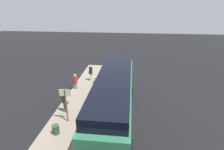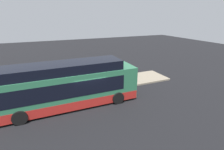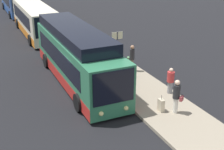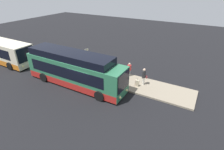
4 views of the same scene
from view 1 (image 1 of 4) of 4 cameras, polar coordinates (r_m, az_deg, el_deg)
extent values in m
plane|color=black|center=(14.94, 2.20, -10.52)|extent=(80.00, 80.00, 0.00)
cube|color=gray|center=(15.42, -10.16, -9.38)|extent=(20.00, 3.34, 0.16)
cube|color=#2D704C|center=(12.90, 0.68, -8.39)|extent=(11.07, 2.47, 2.67)
cube|color=#B2231E|center=(13.43, 0.66, -12.01)|extent=(11.01, 2.49, 0.70)
cube|color=black|center=(12.50, 0.56, -7.77)|extent=(9.08, 2.50, 1.18)
cube|color=black|center=(17.74, 2.47, 1.85)|extent=(0.06, 2.17, 1.71)
sphere|color=#F9E58C|center=(18.30, 0.29, -1.77)|extent=(0.24, 0.24, 0.24)
sphere|color=#F9E58C|center=(18.22, 4.54, -1.96)|extent=(0.24, 0.24, 0.24)
cylinder|color=black|center=(16.79, -2.26, -4.59)|extent=(1.00, 0.30, 1.00)
cylinder|color=black|center=(16.64, 6.22, -4.99)|extent=(1.00, 0.30, 1.00)
cylinder|color=black|center=(11.00, -8.19, -21.68)|extent=(1.00, 0.30, 1.00)
cylinder|color=black|center=(10.75, 5.79, -22.80)|extent=(1.00, 0.30, 1.00)
cube|color=black|center=(11.72, 0.50, -2.38)|extent=(9.41, 2.27, 0.71)
cylinder|color=#6B604C|center=(14.36, -15.10, -10.09)|extent=(0.30, 0.30, 0.84)
cylinder|color=#262628|center=(13.96, -15.42, -7.35)|extent=(0.43, 0.43, 0.73)
sphere|color=#9E7051|center=(13.72, -15.63, -5.52)|extent=(0.28, 0.28, 0.28)
cube|color=#598C59|center=(13.95, -14.54, -8.79)|extent=(0.31, 0.25, 0.24)
cylinder|color=silver|center=(19.35, -6.84, -0.68)|extent=(0.36, 0.36, 0.84)
cylinder|color=#262628|center=(19.06, -6.95, 1.48)|extent=(0.51, 0.51, 0.73)
sphere|color=beige|center=(18.89, -7.02, 2.90)|extent=(0.27, 0.27, 0.27)
cube|color=maroon|center=(19.42, -7.21, 0.88)|extent=(0.27, 0.31, 0.24)
cylinder|color=gray|center=(17.83, -11.74, -3.31)|extent=(0.35, 0.35, 0.71)
cylinder|color=#BF3333|center=(17.56, -11.91, -1.35)|extent=(0.50, 0.50, 0.62)
sphere|color=beige|center=(17.39, -12.02, -0.06)|extent=(0.23, 0.23, 0.23)
cube|color=beige|center=(18.86, -5.42, -1.52)|extent=(0.38, 0.23, 0.67)
cylinder|color=black|center=(18.68, -5.47, -0.24)|extent=(0.02, 0.02, 0.24)
cylinder|color=#4C4C51|center=(12.82, -14.71, -9.63)|extent=(0.10, 0.10, 2.61)
cube|color=beige|center=(12.33, -15.16, -5.62)|extent=(0.04, 0.80, 0.49)
cylinder|color=#2D4C33|center=(12.48, -17.90, -16.54)|extent=(0.44, 0.44, 0.65)
camera|label=2|loc=(14.95, 58.77, 7.25)|focal=28.00mm
camera|label=3|loc=(29.30, 16.63, 21.60)|focal=50.00mm
camera|label=4|loc=(24.85, 35.45, 21.80)|focal=28.00mm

